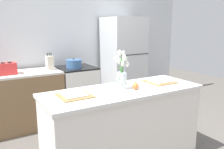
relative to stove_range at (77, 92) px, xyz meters
The scene contains 12 objects.
back_wall 1.00m from the stove_range, 104.01° to the left, with size 5.20×0.08×2.70m.
kitchen_island 1.60m from the stove_range, 93.58° to the right, with size 1.80×0.66×0.90m.
back_counter 1.16m from the stove_range, behind, with size 1.68×0.60×0.88m.
stove_range is the anchor object (origin of this frame).
refrigerator 1.04m from the stove_range, ahead, with size 0.68×0.67×1.72m.
flower_vase 1.71m from the stove_range, 94.24° to the right, with size 0.16×0.15×0.43m.
pear_figurine 1.75m from the stove_range, 89.75° to the right, with size 0.07×0.07×0.11m.
plate_setting_left 1.76m from the stove_range, 112.90° to the right, with size 0.32×0.32×0.02m.
plate_setting_right 1.69m from the stove_range, 73.60° to the right, with size 0.32×0.32×0.02m.
toaster 1.21m from the stove_range, behind, with size 0.28×0.18×0.17m.
cooking_pot 0.52m from the stove_range, 144.31° to the right, with size 0.27×0.27×0.16m.
knife_block 0.71m from the stove_range, behind, with size 0.10×0.14×0.27m.
Camera 1 is at (-1.39, -2.09, 1.60)m, focal length 38.00 mm.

